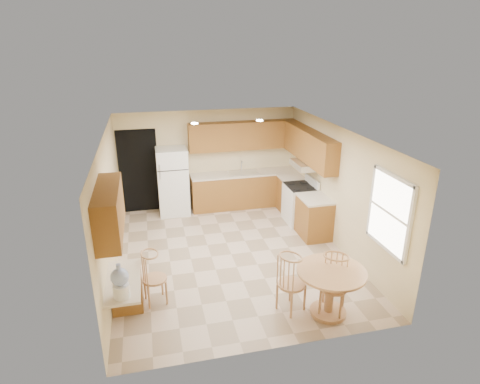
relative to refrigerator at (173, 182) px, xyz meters
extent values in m
plane|color=tan|center=(0.95, -2.40, -0.83)|extent=(5.50, 5.50, 0.00)
cube|color=white|center=(0.95, -2.40, 1.67)|extent=(4.50, 5.50, 0.02)
cube|color=beige|center=(0.95, 0.35, 0.42)|extent=(4.50, 0.02, 2.50)
cube|color=beige|center=(0.95, -5.15, 0.42)|extent=(4.50, 0.02, 2.50)
cube|color=beige|center=(-1.30, -2.40, 0.42)|extent=(0.02, 5.50, 2.50)
cube|color=beige|center=(3.20, -2.40, 0.42)|extent=(0.02, 5.50, 2.50)
cube|color=black|center=(-0.80, 0.34, 0.22)|extent=(0.90, 0.02, 2.10)
cube|color=#905D24|center=(1.83, 0.05, -0.40)|extent=(2.75, 0.60, 0.87)
cube|color=beige|center=(1.83, 0.05, 0.06)|extent=(2.75, 0.63, 0.04)
cube|color=#905D24|center=(2.90, -0.54, -0.40)|extent=(0.60, 0.59, 0.87)
cube|color=beige|center=(2.90, -0.54, 0.06)|extent=(0.63, 0.59, 0.04)
cube|color=#905D24|center=(2.90, -2.00, -0.40)|extent=(0.60, 0.80, 0.87)
cube|color=beige|center=(2.90, -2.00, 0.06)|extent=(0.63, 0.80, 0.04)
cube|color=#905D24|center=(1.83, 0.19, 1.02)|extent=(2.75, 0.33, 0.70)
cube|color=#905D24|center=(3.04, -1.19, 1.02)|extent=(0.33, 2.42, 0.70)
cube|color=#905D24|center=(-1.13, -4.00, 1.02)|extent=(0.33, 1.40, 0.70)
cube|color=silver|center=(1.80, 0.05, 0.08)|extent=(0.78, 0.44, 0.01)
cube|color=silver|center=(2.95, -1.22, 0.59)|extent=(0.50, 0.76, 0.14)
cube|color=#905D24|center=(-1.05, -3.72, -0.47)|extent=(0.48, 0.42, 0.72)
cube|color=beige|center=(-1.05, -4.10, -0.08)|extent=(0.50, 1.20, 0.04)
cube|color=white|center=(3.18, -4.25, 0.67)|extent=(0.05, 1.00, 1.20)
cube|color=white|center=(3.17, -4.25, 1.29)|extent=(0.05, 1.10, 0.06)
cube|color=white|center=(3.17, -4.25, 0.05)|extent=(0.05, 1.10, 0.06)
cube|color=white|center=(3.17, -4.78, 0.67)|extent=(0.05, 0.06, 1.28)
cube|color=white|center=(3.17, -3.72, 0.67)|extent=(0.05, 0.06, 1.28)
cylinder|color=white|center=(0.45, -1.20, 1.65)|extent=(0.14, 0.14, 0.02)
cylinder|color=white|center=(1.85, -1.20, 1.65)|extent=(0.14, 0.14, 0.02)
cube|color=white|center=(0.00, 0.00, 0.00)|extent=(0.74, 0.69, 1.67)
cube|color=black|center=(0.00, -0.35, 0.39)|extent=(0.72, 0.01, 0.02)
cube|color=silver|center=(-0.31, -0.36, 0.29)|extent=(0.03, 0.03, 0.18)
cube|color=silver|center=(-0.31, -0.36, 0.49)|extent=(0.03, 0.03, 0.14)
cube|color=white|center=(2.87, -1.22, -0.38)|extent=(0.65, 0.76, 0.90)
cube|color=black|center=(2.87, -1.22, 0.07)|extent=(0.64, 0.75, 0.02)
cube|color=white|center=(3.15, -1.22, 0.17)|extent=(0.06, 0.76, 0.18)
cylinder|color=tan|center=(2.06, -4.60, -0.80)|extent=(0.58, 0.58, 0.06)
cylinder|color=tan|center=(2.06, -4.60, -0.45)|extent=(0.14, 0.14, 0.71)
cylinder|color=tan|center=(2.06, -4.60, -0.06)|extent=(1.07, 1.07, 0.04)
cylinder|color=tan|center=(1.51, -4.36, -0.36)|extent=(0.44, 0.44, 0.04)
cylinder|color=tan|center=(1.35, -4.20, -0.60)|extent=(0.04, 0.04, 0.47)
cylinder|color=tan|center=(1.67, -4.20, -0.60)|extent=(0.04, 0.04, 0.47)
cylinder|color=tan|center=(1.35, -4.52, -0.60)|extent=(0.04, 0.04, 0.47)
cylinder|color=tan|center=(1.67, -4.52, -0.60)|extent=(0.04, 0.04, 0.47)
cylinder|color=tan|center=(2.11, -4.60, -0.36)|extent=(0.45, 0.45, 0.04)
cylinder|color=tan|center=(1.95, -4.44, -0.60)|extent=(0.04, 0.04, 0.48)
cylinder|color=tan|center=(2.27, -4.44, -0.60)|extent=(0.04, 0.04, 0.48)
cylinder|color=tan|center=(1.95, -4.76, -0.60)|extent=(0.04, 0.04, 0.48)
cylinder|color=tan|center=(2.27, -4.76, -0.60)|extent=(0.04, 0.04, 0.48)
cylinder|color=tan|center=(-0.60, -3.65, -0.40)|extent=(0.40, 0.40, 0.04)
cylinder|color=tan|center=(-0.74, -3.50, -0.62)|extent=(0.03, 0.03, 0.43)
cylinder|color=tan|center=(-0.46, -3.50, -0.62)|extent=(0.03, 0.03, 0.43)
cylinder|color=tan|center=(-0.74, -3.79, -0.62)|extent=(0.03, 0.03, 0.43)
cylinder|color=tan|center=(-0.46, -3.79, -0.62)|extent=(0.03, 0.03, 0.43)
cylinder|color=white|center=(-1.05, -4.52, 0.03)|extent=(0.23, 0.23, 0.20)
sphere|color=#99B1EC|center=(-1.05, -4.52, 0.26)|extent=(0.25, 0.25, 0.25)
cylinder|color=#99B1EC|center=(-1.05, -4.52, 0.42)|extent=(0.06, 0.06, 0.07)
camera|label=1|loc=(-0.53, -9.45, 3.27)|focal=30.00mm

